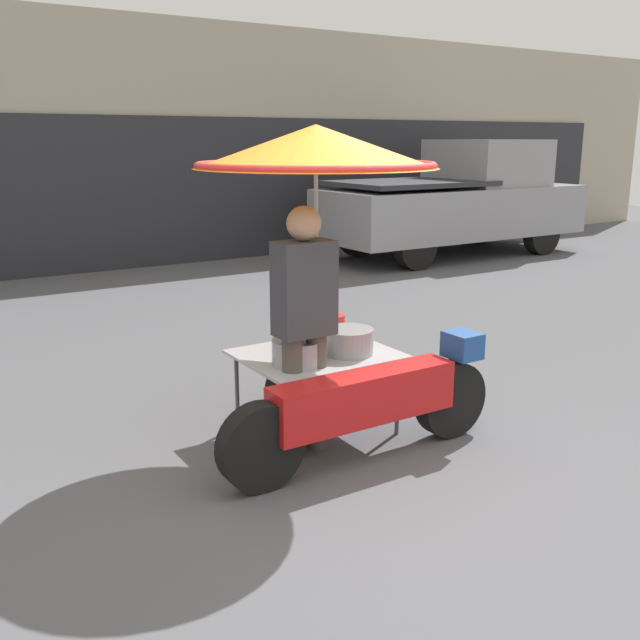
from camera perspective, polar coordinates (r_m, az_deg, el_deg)
ground_plane at (r=4.48m, az=7.24°, el=-12.94°), size 36.00×36.00×0.00m
shopfront_building at (r=12.58m, az=-21.12°, el=12.94°), size 28.00×2.06×3.92m
vendor_motorcycle_cart at (r=4.74m, az=0.34°, el=8.62°), size 2.04×1.62×2.13m
vendor_person at (r=4.58m, az=-1.26°, el=0.14°), size 0.38×0.22×1.64m
pickup_truck at (r=13.11m, az=11.00°, el=9.31°), size 4.94×1.84×2.03m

